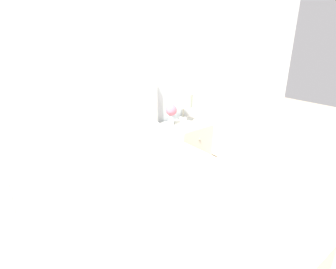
% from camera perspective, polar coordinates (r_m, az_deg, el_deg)
% --- Properties ---
extents(ground_plane, '(12.00, 12.00, 0.00)m').
position_cam_1_polar(ground_plane, '(3.21, -15.01, -11.06)').
color(ground_plane, '#CCB28E').
extents(wall_back, '(8.00, 0.06, 2.60)m').
position_cam_1_polar(wall_back, '(2.83, -18.14, 12.57)').
color(wall_back, white).
rests_on(wall_back, ground_plane).
extents(bed, '(1.66, 2.18, 1.22)m').
position_cam_1_polar(bed, '(2.29, -5.08, -15.81)').
color(bed, beige).
rests_on(bed, ground_plane).
extents(nightstand, '(0.49, 0.49, 0.61)m').
position_cam_1_polar(nightstand, '(3.41, 3.94, -2.52)').
color(nightstand, silver).
rests_on(nightstand, ground_plane).
extents(table_lamp, '(0.22, 0.22, 0.37)m').
position_cam_1_polar(table_lamp, '(3.31, 3.40, 7.25)').
color(table_lamp, white).
rests_on(table_lamp, nightstand).
extents(flower_vase, '(0.13, 0.13, 0.26)m').
position_cam_1_polar(flower_vase, '(3.19, 0.75, 4.85)').
color(flower_vase, silver).
rests_on(flower_vase, nightstand).
extents(teacup, '(0.12, 0.12, 0.07)m').
position_cam_1_polar(teacup, '(3.19, 4.38, 2.21)').
color(teacup, white).
rests_on(teacup, nightstand).
extents(alarm_clock, '(0.06, 0.06, 0.06)m').
position_cam_1_polar(alarm_clock, '(3.29, 6.33, 2.76)').
color(alarm_clock, white).
rests_on(alarm_clock, nightstand).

